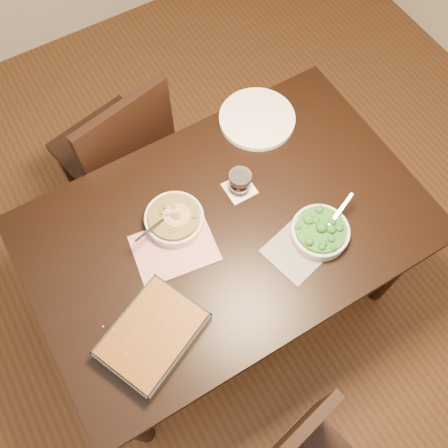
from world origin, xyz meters
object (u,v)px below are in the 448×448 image
at_px(baking_dish, 153,335).
at_px(wine_tumbler, 240,182).
at_px(stew_bowl, 174,219).
at_px(dinner_plate, 257,119).
at_px(table, 227,237).
at_px(broccoli_bowl, 320,232).
at_px(chair_far, 120,151).

distance_m(baking_dish, wine_tumbler, 0.61).
bearing_deg(stew_bowl, dinner_plate, 25.35).
xyz_separation_m(baking_dish, dinner_plate, (0.74, 0.56, -0.02)).
xyz_separation_m(table, broccoli_bowl, (0.26, -0.19, 0.12)).
bearing_deg(stew_bowl, table, -34.59).
distance_m(stew_bowl, baking_dish, 0.41).
xyz_separation_m(broccoli_bowl, chair_far, (-0.41, 0.85, -0.27)).
xyz_separation_m(broccoli_bowl, baking_dish, (-0.66, -0.02, -0.00)).
height_order(table, baking_dish, baking_dish).
relative_size(stew_bowl, baking_dish, 0.59).
relative_size(table, wine_tumbler, 15.50).
relative_size(stew_bowl, chair_far, 0.25).
bearing_deg(chair_far, table, 91.30).
distance_m(wine_tumbler, dinner_plate, 0.32).
relative_size(baking_dish, dinner_plate, 1.28).
distance_m(table, baking_dish, 0.47).
xyz_separation_m(stew_bowl, broccoli_bowl, (0.41, -0.30, -0.00)).
bearing_deg(table, stew_bowl, 145.41).
bearing_deg(dinner_plate, stew_bowl, -154.65).
xyz_separation_m(dinner_plate, chair_far, (-0.49, 0.32, -0.25)).
bearing_deg(stew_bowl, wine_tumbler, 0.41).
height_order(table, wine_tumbler, wine_tumbler).
height_order(baking_dish, dinner_plate, baking_dish).
bearing_deg(dinner_plate, baking_dish, -143.11).
distance_m(stew_bowl, dinner_plate, 0.54).
bearing_deg(baking_dish, broccoli_bowl, -21.69).
bearing_deg(chair_far, baking_dish, 61.99).
bearing_deg(wine_tumbler, dinner_plate, 46.14).
relative_size(baking_dish, wine_tumbler, 4.24).
bearing_deg(table, wine_tumbler, 42.68).
distance_m(baking_dish, chair_far, 0.94).
distance_m(stew_bowl, wine_tumbler, 0.27).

